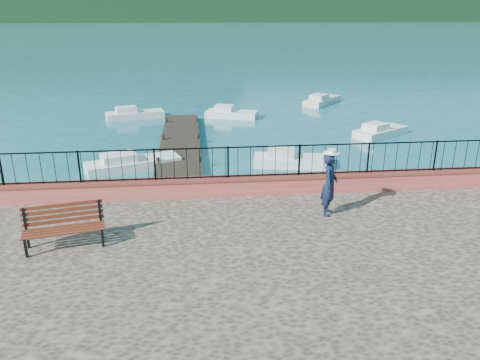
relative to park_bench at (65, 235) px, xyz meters
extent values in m
plane|color=#19596B|center=(4.48, -0.73, -1.51)|extent=(2000.00, 2000.00, 0.00)
cube|color=#C15745|center=(4.48, 2.97, -0.02)|extent=(28.00, 0.46, 0.58)
cube|color=black|center=(4.48, 2.97, 0.74)|extent=(27.00, 0.05, 0.95)
cube|color=#2D231C|center=(2.48, 11.27, -1.36)|extent=(2.00, 16.00, 0.30)
cube|color=black|center=(4.48, 299.27, 7.49)|extent=(900.00, 60.00, 18.00)
ellipsoid|color=#142D23|center=(224.48, 559.27, -1.51)|extent=(448.00, 384.00, 180.00)
cube|color=black|center=(0.01, -0.04, -0.08)|extent=(1.95, 0.94, 0.47)
cube|color=brown|center=(-0.05, 0.24, 0.44)|extent=(1.85, 0.46, 0.57)
imported|color=black|center=(6.85, 1.23, 0.58)|extent=(0.66, 0.77, 1.79)
cylinder|color=white|center=(6.85, 1.23, 1.54)|extent=(0.44, 0.44, 0.12)
cube|color=silver|center=(0.49, 9.49, -1.11)|extent=(4.28, 2.64, 0.80)
cube|color=silver|center=(7.55, 9.23, -1.11)|extent=(3.60, 1.96, 0.80)
cube|color=white|center=(13.58, 13.98, -1.11)|extent=(3.53, 2.89, 0.80)
cube|color=silver|center=(-0.55, 19.98, -1.11)|extent=(3.85, 2.23, 0.80)
cube|color=white|center=(5.70, 19.55, -1.11)|extent=(3.55, 2.26, 0.80)
cube|color=silver|center=(12.88, 23.66, -1.11)|extent=(3.50, 3.80, 0.80)
camera|label=1|loc=(3.16, -10.51, 5.10)|focal=35.00mm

